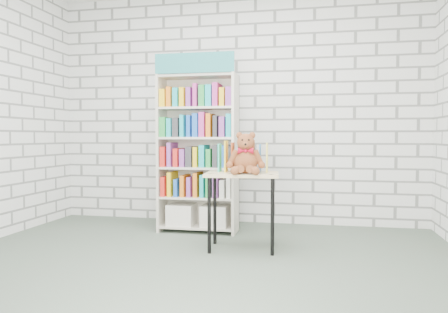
# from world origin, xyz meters

# --- Properties ---
(ground) EXTENTS (4.50, 4.50, 0.00)m
(ground) POSITION_xyz_m (0.00, 0.00, 0.00)
(ground) COLOR #465346
(ground) RESTS_ON ground
(room_shell) EXTENTS (4.52, 4.02, 2.81)m
(room_shell) POSITION_xyz_m (0.00, 0.00, 1.78)
(room_shell) COLOR silver
(room_shell) RESTS_ON ground
(bookshelf) EXTENTS (0.86, 0.34, 1.93)m
(bookshelf) POSITION_xyz_m (-0.31, 1.36, 0.88)
(bookshelf) COLOR beige
(bookshelf) RESTS_ON ground
(display_table) EXTENTS (0.70, 0.52, 0.72)m
(display_table) POSITION_xyz_m (0.29, 0.69, 0.62)
(display_table) COLOR #D3B97F
(display_table) RESTS_ON ground
(table_books) EXTENTS (0.48, 0.24, 0.28)m
(table_books) POSITION_xyz_m (0.28, 0.80, 0.86)
(table_books) COLOR #29B29B
(table_books) RESTS_ON display_table
(teddy_bear) EXTENTS (0.35, 0.33, 0.38)m
(teddy_bear) POSITION_xyz_m (0.33, 0.59, 0.87)
(teddy_bear) COLOR brown
(teddy_bear) RESTS_ON display_table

